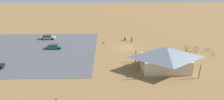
% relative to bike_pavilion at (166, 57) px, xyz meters
% --- Properties ---
extents(ground, '(160.00, 160.00, 0.00)m').
position_rel_bike_pavilion_xyz_m(ground, '(7.46, -13.86, -3.10)').
color(ground, olive).
rests_on(ground, ground).
extents(parking_lot_asphalt, '(37.33, 30.70, 0.05)m').
position_rel_bike_pavilion_xyz_m(parking_lot_asphalt, '(35.19, -11.69, -3.08)').
color(parking_lot_asphalt, '#4C4C51').
rests_on(parking_lot_asphalt, ground).
extents(bike_pavilion, '(12.72, 8.47, 5.52)m').
position_rel_bike_pavilion_xyz_m(bike_pavilion, '(0.00, 0.00, 0.00)').
color(bike_pavilion, beige).
rests_on(bike_pavilion, ground).
extents(trash_bin, '(0.60, 0.60, 0.90)m').
position_rel_bike_pavilion_xyz_m(trash_bin, '(7.48, -20.16, -2.65)').
color(trash_bin, brown).
rests_on(trash_bin, ground).
extents(lot_sign, '(0.56, 0.08, 2.20)m').
position_rel_bike_pavilion_xyz_m(lot_sign, '(14.25, -12.95, -1.69)').
color(lot_sign, '#99999E').
rests_on(lot_sign, ground).
extents(bicycle_orange_by_bin, '(1.72, 0.66, 0.84)m').
position_rel_bike_pavilion_xyz_m(bicycle_orange_by_bin, '(-10.43, -9.48, -2.72)').
color(bicycle_orange_by_bin, black).
rests_on(bicycle_orange_by_bin, ground).
extents(bicycle_white_lone_east, '(0.51, 1.70, 0.86)m').
position_rel_bike_pavilion_xyz_m(bicycle_white_lone_east, '(-0.23, -10.14, -2.71)').
color(bicycle_white_lone_east, black).
rests_on(bicycle_white_lone_east, ground).
extents(bicycle_silver_yard_left, '(0.48, 1.80, 0.92)m').
position_rel_bike_pavilion_xyz_m(bicycle_silver_yard_left, '(-14.96, -7.63, -2.70)').
color(bicycle_silver_yard_left, black).
rests_on(bicycle_silver_yard_left, ground).
extents(bicycle_blue_yard_center, '(1.33, 1.18, 0.87)m').
position_rel_bike_pavilion_xyz_m(bicycle_blue_yard_center, '(-4.16, -8.79, -2.72)').
color(bicycle_blue_yard_center, black).
rests_on(bicycle_blue_yard_center, ground).
extents(bicycle_green_yard_right, '(0.64, 1.70, 0.85)m').
position_rel_bike_pavilion_xyz_m(bicycle_green_yard_right, '(-8.73, -8.55, -2.71)').
color(bicycle_green_yard_right, black).
rests_on(bicycle_green_yard_right, ground).
extents(bicycle_teal_near_porch, '(0.48, 1.73, 0.90)m').
position_rel_bike_pavilion_xyz_m(bicycle_teal_near_porch, '(-2.05, -8.62, -2.72)').
color(bicycle_teal_near_porch, black).
rests_on(bicycle_teal_near_porch, ground).
extents(bicycle_yellow_lone_west, '(1.71, 0.48, 0.83)m').
position_rel_bike_pavilion_xyz_m(bicycle_yellow_lone_west, '(-9.75, -12.88, -2.74)').
color(bicycle_yellow_lone_west, black).
rests_on(bicycle_yellow_lone_west, ground).
extents(bicycle_black_trailside, '(0.79, 1.63, 0.84)m').
position_rel_bike_pavilion_xyz_m(bicycle_black_trailside, '(-12.30, -12.13, -2.74)').
color(bicycle_black_trailside, black).
rests_on(bicycle_black_trailside, ground).
extents(bicycle_red_near_sign, '(1.10, 1.35, 0.84)m').
position_rel_bike_pavilion_xyz_m(bicycle_red_near_sign, '(-8.71, -10.47, -2.71)').
color(bicycle_red_near_sign, black).
rests_on(bicycle_red_near_sign, ground).
extents(bicycle_purple_front_row, '(1.65, 0.48, 0.85)m').
position_rel_bike_pavilion_xyz_m(bicycle_purple_front_row, '(-14.95, -10.66, -2.74)').
color(bicycle_purple_front_row, black).
rests_on(bicycle_purple_front_row, ground).
extents(car_tan_end_stall, '(4.63, 1.77, 1.45)m').
position_rel_bike_pavilion_xyz_m(car_tan_end_stall, '(32.51, -21.62, -2.34)').
color(car_tan_end_stall, tan).
rests_on(car_tan_end_stall, parking_lot_asphalt).
extents(car_green_second_row, '(4.40, 1.97, 1.39)m').
position_rel_bike_pavilion_xyz_m(car_green_second_row, '(28.53, -13.41, -2.36)').
color(car_green_second_row, '#1E6B3D').
rests_on(car_green_second_row, parking_lot_asphalt).
extents(visitor_crossing_yard, '(0.38, 0.36, 1.77)m').
position_rel_bike_pavilion_xyz_m(visitor_crossing_yard, '(5.54, -18.85, -2.17)').
color(visitor_crossing_yard, '#2D3347').
rests_on(visitor_crossing_yard, ground).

